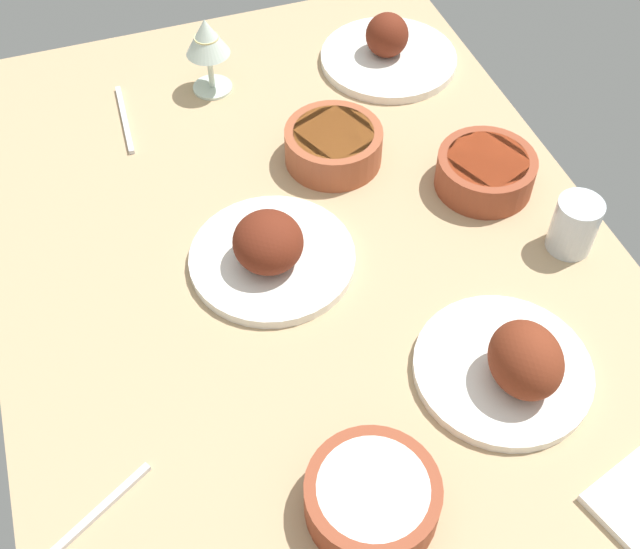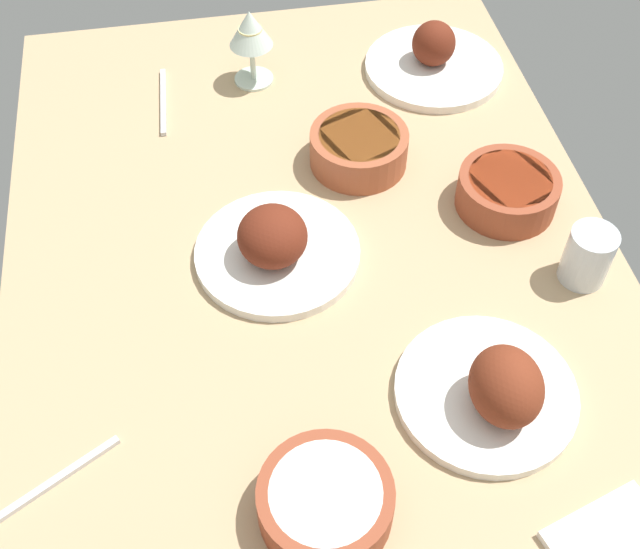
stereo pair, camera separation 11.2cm
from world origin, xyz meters
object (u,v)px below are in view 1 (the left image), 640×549
plate_near_viewer (270,251)px  bowl_soup (333,144)px  plate_far_side (514,365)px  bowl_cream (372,497)px  bowl_sauce (485,171)px  fork_loose (125,119)px  wine_glass (207,41)px  plate_center_main (388,51)px  spoon_loose (91,518)px  water_tumbler (574,225)px

plate_near_viewer → bowl_soup: (-18.23, 16.18, 0.22)cm
plate_far_side → bowl_cream: plate_far_side is taller
bowl_sauce → fork_loose: (-34.44, -50.84, -2.73)cm
bowl_soup → plate_far_side: bearing=8.9°
plate_far_side → fork_loose: plate_far_side is taller
plate_near_viewer → bowl_cream: plate_near_viewer is taller
bowl_soup → wine_glass: (-24.63, -14.01, 6.70)cm
plate_near_viewer → wine_glass: bearing=177.1°
plate_center_main → fork_loose: size_ratio=1.41×
plate_near_viewer → wine_glass: wine_glass is taller
bowl_soup → fork_loose: bearing=-124.4°
wine_glass → spoon_loose: size_ratio=0.81×
plate_far_side → fork_loose: size_ratio=1.32×
bowl_cream → water_tumbler: 51.15cm
plate_center_main → plate_near_viewer: bearing=-40.9°
bowl_sauce → wine_glass: size_ratio=1.10×
water_tumbler → fork_loose: size_ratio=0.50×
plate_near_viewer → bowl_soup: plate_near_viewer is taller
water_tumbler → bowl_cream: bearing=-56.4°
plate_center_main → spoon_loose: 95.95cm
plate_center_main → bowl_soup: bearing=-40.3°
bowl_cream → wine_glass: 82.49cm
fork_loose → plate_near_viewer: bearing=-157.2°
plate_near_viewer → bowl_soup: 24.37cm
plate_center_main → bowl_soup: (21.78, -18.50, 0.95)cm
plate_center_main → wine_glass: wine_glass is taller
spoon_loose → plate_center_main: bearing=-162.7°
bowl_soup → bowl_sauce: bearing=56.4°
plate_center_main → fork_loose: plate_center_main is taller
bowl_soup → wine_glass: size_ratio=1.13×
plate_center_main → fork_loose: (0.88, -48.97, -1.88)cm
wine_glass → spoon_loose: (72.94, -32.99, -9.53)cm
wine_glass → bowl_cream: bearing=-1.4°
bowl_soup → spoon_loose: (48.31, -47.00, -2.83)cm
wine_glass → fork_loose: wine_glass is taller
bowl_sauce → bowl_soup: bowl_soup is taller
water_tumbler → fork_loose: 76.03cm
water_tumbler → fork_loose: (-50.15, -57.00, -4.02)cm
plate_near_viewer → bowl_cream: size_ratio=1.55×
bowl_soup → wine_glass: 29.12cm
spoon_loose → wine_glass: bearing=-143.9°
spoon_loose → fork_loose: bearing=-133.0°
wine_glass → water_tumbler: 67.66cm
bowl_cream → bowl_soup: bowl_soup is taller
plate_far_side → spoon_loose: bearing=-88.8°
fork_loose → bowl_sauce: bearing=-121.4°
bowl_sauce → fork_loose: size_ratio=0.87×
spoon_loose → plate_far_side: bearing=151.6°
bowl_sauce → bowl_cream: bowl_sauce is taller
bowl_cream → fork_loose: bearing=-169.6°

